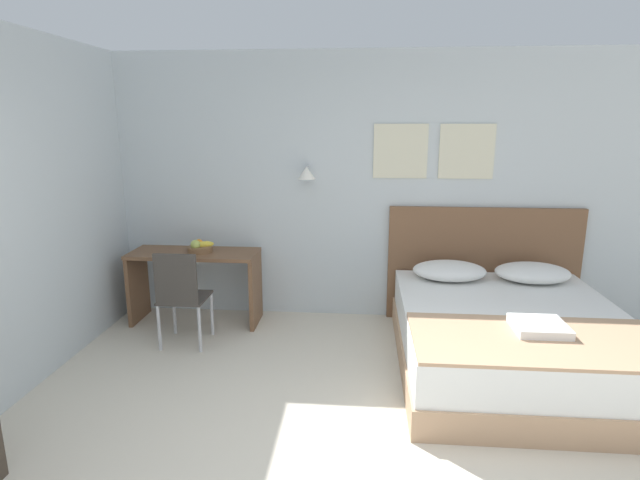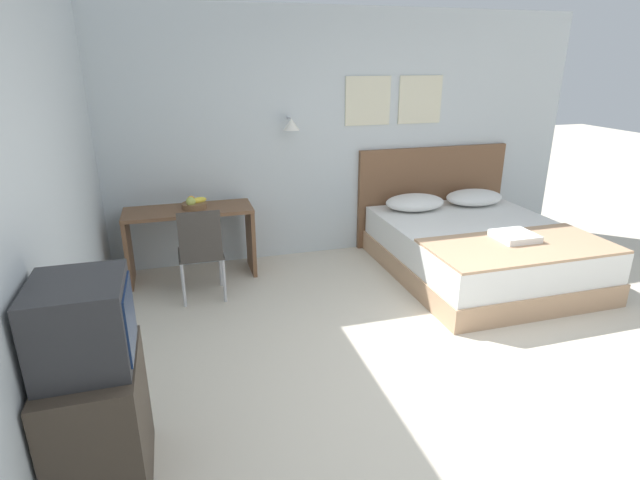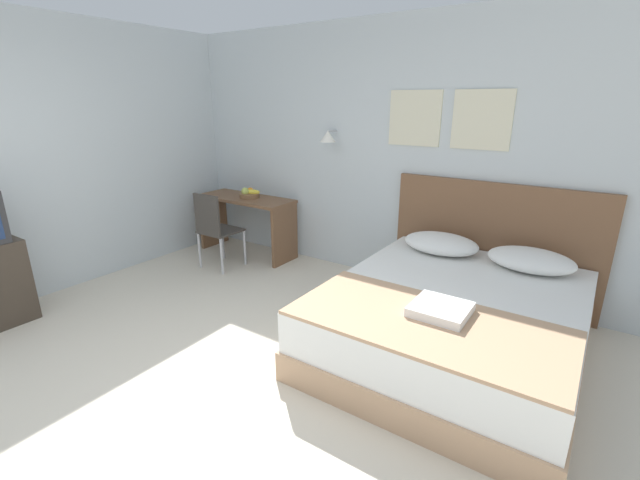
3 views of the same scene
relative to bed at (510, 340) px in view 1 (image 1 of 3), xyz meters
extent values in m
cube|color=silver|center=(-1.21, 1.13, 1.07)|extent=(5.76, 0.06, 2.65)
cube|color=beige|center=(-0.86, 1.09, 1.44)|extent=(0.52, 0.02, 0.52)
cube|color=beige|center=(-0.23, 1.09, 1.44)|extent=(0.52, 0.02, 0.52)
cylinder|color=#B2B2B7|center=(-1.76, 1.02, 1.29)|extent=(0.02, 0.16, 0.02)
cone|color=white|center=(-1.76, 0.93, 1.24)|extent=(0.17, 0.17, 0.12)
cube|color=tan|center=(0.00, 0.00, -0.15)|extent=(1.77, 2.09, 0.22)
cube|color=white|center=(0.00, 0.00, 0.11)|extent=(1.73, 2.05, 0.30)
cube|color=brown|center=(0.00, 1.07, 0.32)|extent=(1.89, 0.06, 1.16)
ellipsoid|color=white|center=(-0.38, 0.76, 0.35)|extent=(0.68, 0.47, 0.17)
ellipsoid|color=white|center=(0.38, 0.76, 0.35)|extent=(0.68, 0.47, 0.17)
cube|color=tan|center=(0.00, -0.61, 0.27)|extent=(1.71, 0.84, 0.02)
cube|color=white|center=(0.04, -0.46, 0.32)|extent=(0.36, 0.35, 0.06)
cube|color=brown|center=(-2.86, 0.78, 0.45)|extent=(1.25, 0.49, 0.03)
cube|color=brown|center=(-3.47, 0.78, 0.09)|extent=(0.04, 0.45, 0.69)
cube|color=brown|center=(-2.26, 0.78, 0.09)|extent=(0.04, 0.45, 0.69)
cube|color=#3D3833|center=(-2.80, 0.28, 0.18)|extent=(0.40, 0.40, 0.02)
cube|color=#3D3833|center=(-2.80, 0.09, 0.41)|extent=(0.37, 0.03, 0.45)
cylinder|color=#B7B7BC|center=(-2.98, 0.46, -0.05)|extent=(0.03, 0.03, 0.42)
cylinder|color=#B7B7BC|center=(-2.61, 0.46, -0.05)|extent=(0.03, 0.03, 0.42)
cylinder|color=#B7B7BC|center=(-2.98, 0.10, -0.05)|extent=(0.03, 0.03, 0.42)
cylinder|color=#B7B7BC|center=(-2.61, 0.10, -0.05)|extent=(0.03, 0.03, 0.42)
cylinder|color=brown|center=(-2.80, 0.79, 0.50)|extent=(0.24, 0.24, 0.05)
ellipsoid|color=yellow|center=(-2.76, 0.80, 0.54)|extent=(0.19, 0.13, 0.06)
sphere|color=orange|center=(-2.82, 0.83, 0.55)|extent=(0.08, 0.08, 0.08)
sphere|color=#B2C156|center=(-2.83, 0.75, 0.55)|extent=(0.09, 0.09, 0.09)
camera|label=1|loc=(-1.22, -3.85, 1.72)|focal=28.00mm
camera|label=2|loc=(-2.94, -4.16, 1.88)|focal=28.00mm
camera|label=3|loc=(0.80, -2.97, 1.61)|focal=24.00mm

